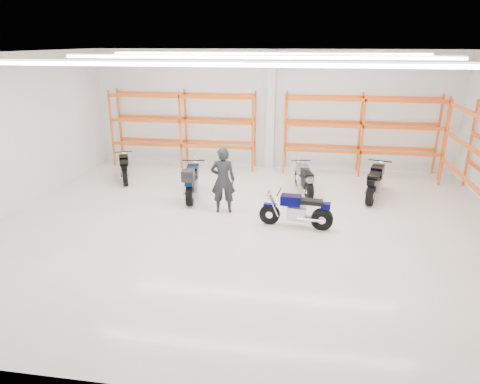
% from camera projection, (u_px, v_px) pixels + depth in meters
% --- Properties ---
extents(ground, '(14.00, 14.00, 0.00)m').
position_uv_depth(ground, '(250.00, 226.00, 11.71)').
color(ground, beige).
rests_on(ground, ground).
extents(room_shell, '(14.02, 12.02, 4.51)m').
position_uv_depth(room_shell, '(251.00, 105.00, 10.63)').
color(room_shell, white).
rests_on(room_shell, ground).
extents(motorcycle_main, '(2.00, 0.66, 0.98)m').
position_uv_depth(motorcycle_main, '(299.00, 211.00, 11.47)').
color(motorcycle_main, black).
rests_on(motorcycle_main, ground).
extents(motorcycle_back_a, '(0.95, 1.82, 0.95)m').
position_uv_depth(motorcycle_back_a, '(124.00, 169.00, 15.35)').
color(motorcycle_back_a, black).
rests_on(motorcycle_back_a, ground).
extents(motorcycle_back_b, '(0.79, 2.31, 1.19)m').
position_uv_depth(motorcycle_back_b, '(192.00, 182.00, 13.52)').
color(motorcycle_back_b, black).
rests_on(motorcycle_back_b, ground).
extents(motorcycle_back_c, '(0.79, 1.96, 0.98)m').
position_uv_depth(motorcycle_back_c, '(304.00, 180.00, 14.07)').
color(motorcycle_back_c, black).
rests_on(motorcycle_back_c, ground).
extents(motorcycle_back_d, '(0.98, 2.20, 1.11)m').
position_uv_depth(motorcycle_back_d, '(375.00, 183.00, 13.58)').
color(motorcycle_back_d, black).
rests_on(motorcycle_back_d, ground).
extents(standing_man, '(0.77, 0.57, 1.95)m').
position_uv_depth(standing_man, '(223.00, 180.00, 12.35)').
color(standing_man, black).
rests_on(standing_man, ground).
extents(structural_column, '(0.32, 0.32, 4.50)m').
position_uv_depth(structural_column, '(271.00, 111.00, 16.38)').
color(structural_column, white).
rests_on(structural_column, ground).
extents(pallet_racking_back_left, '(5.67, 0.87, 3.00)m').
position_uv_depth(pallet_racking_back_left, '(183.00, 122.00, 16.71)').
color(pallet_racking_back_left, '#FA5C16').
rests_on(pallet_racking_back_left, ground).
extents(pallet_racking_back_right, '(5.67, 0.87, 3.00)m').
position_uv_depth(pallet_racking_back_right, '(362.00, 127.00, 15.72)').
color(pallet_racking_back_right, '#FA5C16').
rests_on(pallet_racking_back_right, ground).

